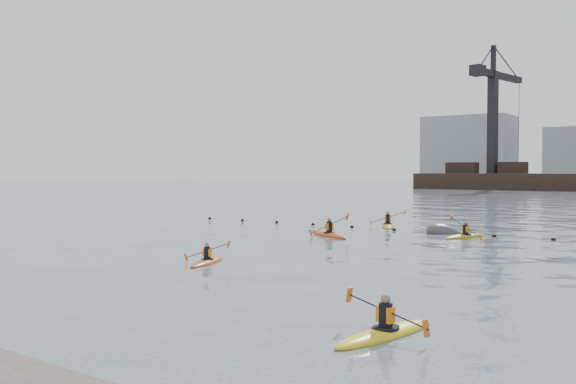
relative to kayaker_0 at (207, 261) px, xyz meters
The scene contains 8 objects.
ground 6.72m from the kayaker_0, 69.24° to the right, with size 400.00×400.00×0.00m, color #3E4B5A.
float_line 16.36m from the kayaker_0, 83.40° to the left, with size 33.24×0.73×0.24m.
kayaker_0 is the anchor object (origin of this frame).
kayaker_1 11.72m from the kayaker_0, 28.32° to the right, with size 2.17×3.32×1.05m.
kayaker_2 11.24m from the kayaker_0, 96.09° to the left, with size 3.46×2.43×1.34m.
kayaker_3 15.61m from the kayaker_0, 70.43° to the left, with size 2.10×3.16×1.25m.
kayaker_5 18.11m from the kayaker_0, 93.10° to the left, with size 2.24×3.44×1.26m.
mooring_buoy 16.54m from the kayaker_0, 78.01° to the left, with size 2.10×1.24×1.05m, color #424548.
Camera 1 is at (13.71, -11.25, 3.60)m, focal length 38.00 mm.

